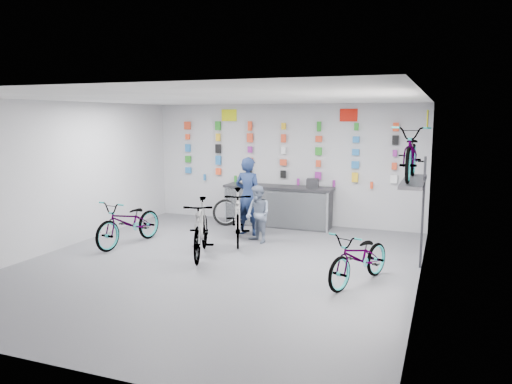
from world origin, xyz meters
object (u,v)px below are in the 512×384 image
at_px(bike_right, 360,257).
at_px(bike_left, 129,222).
at_px(bike_center, 201,228).
at_px(customer, 258,214).
at_px(clerk, 248,196).
at_px(counter, 278,207).
at_px(bike_service, 238,216).

bearing_deg(bike_right, bike_left, -166.95).
bearing_deg(bike_left, bike_right, -1.44).
distance_m(bike_center, customer, 1.57).
height_order(bike_center, customer, customer).
bearing_deg(customer, clerk, 162.42).
bearing_deg(counter, bike_left, -129.20).
bearing_deg(bike_center, customer, 46.27).
height_order(bike_right, bike_service, bike_service).
xyz_separation_m(bike_service, clerk, (-0.06, 0.76, 0.32)).
relative_size(bike_center, bike_right, 1.11).
bearing_deg(bike_right, clerk, 161.07).
distance_m(counter, bike_center, 3.19).
xyz_separation_m(bike_right, clerk, (-2.96, 2.55, 0.45)).
bearing_deg(clerk, bike_center, 92.52).
xyz_separation_m(clerk, customer, (0.47, -0.63, -0.27)).
xyz_separation_m(bike_left, bike_service, (2.05, 1.02, 0.08)).
distance_m(counter, bike_right, 4.47).
xyz_separation_m(counter, clerk, (-0.36, -1.08, 0.41)).
height_order(bike_center, bike_service, bike_service).
bearing_deg(counter, customer, -86.20).
relative_size(bike_right, clerk, 0.94).
bearing_deg(clerk, bike_service, 101.55).
xyz_separation_m(bike_left, bike_right, (4.94, -0.77, -0.05)).
height_order(clerk, customer, clerk).
bearing_deg(customer, bike_left, -119.26).
xyz_separation_m(counter, bike_right, (2.60, -3.64, -0.04)).
bearing_deg(customer, bike_right, -2.29).
relative_size(bike_left, bike_center, 1.00).
bearing_deg(counter, bike_center, -99.27).
bearing_deg(counter, bike_service, -99.07).
height_order(bike_left, bike_service, bike_service).
height_order(bike_right, clerk, clerk).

